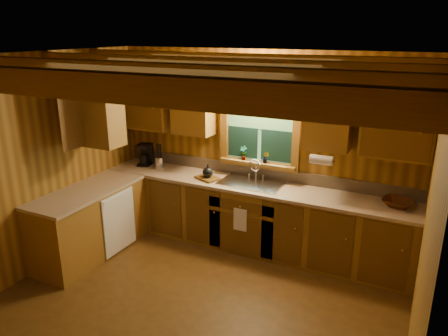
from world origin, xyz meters
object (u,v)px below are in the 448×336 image
at_px(wicker_basket, 397,203).
at_px(coffee_maker, 146,154).
at_px(cutting_board, 208,178).
at_px(sink, 251,187).

bearing_deg(wicker_basket, coffee_maker, 179.40).
bearing_deg(coffee_maker, cutting_board, -23.58).
xyz_separation_m(coffee_maker, cutting_board, (1.15, -0.18, -0.14)).
relative_size(sink, wicker_basket, 2.44).
bearing_deg(wicker_basket, sink, -178.56).
bearing_deg(sink, wicker_basket, 1.44).
height_order(sink, coffee_maker, coffee_maker).
distance_m(coffee_maker, wicker_basket, 3.54).
relative_size(cutting_board, wicker_basket, 0.93).
distance_m(coffee_maker, cutting_board, 1.17).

